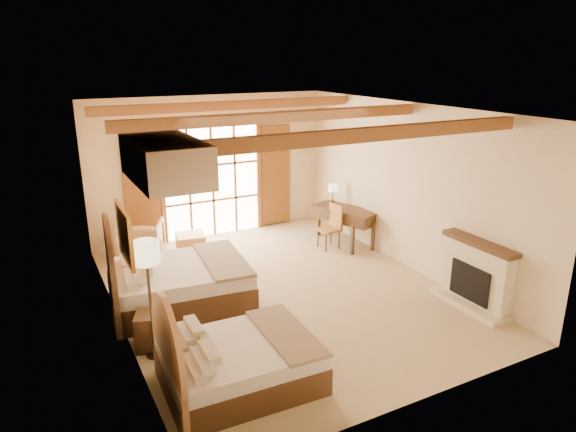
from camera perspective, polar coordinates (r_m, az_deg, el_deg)
floor at (r=9.27m, az=-0.80°, el=-8.31°), size 7.00×7.00×0.00m
wall_back at (r=11.83m, az=-8.55°, el=5.43°), size 5.50×0.00×5.50m
wall_left at (r=7.91m, az=-18.94°, el=-1.45°), size 0.00×7.00×7.00m
wall_right at (r=10.19m, az=13.11°, el=3.20°), size 0.00×7.00×7.00m
ceiling at (r=8.39m, az=-0.90°, el=11.77°), size 7.00×7.00×0.00m
ceiling_beams at (r=8.40m, az=-0.89°, el=10.95°), size 5.39×4.60×0.18m
french_doors at (r=11.85m, az=-8.38°, el=3.72°), size 3.95×0.08×2.60m
fireplace at (r=9.09m, az=20.09°, el=-6.47°), size 0.46×1.40×1.16m
painting at (r=7.16m, az=-17.70°, el=-2.00°), size 0.06×0.95×0.75m
canopy_valance at (r=5.72m, az=-13.49°, el=6.04°), size 0.70×1.40×0.45m
bed_near at (r=6.71m, az=-6.50°, el=-15.74°), size 1.93×1.49×1.25m
bed_far at (r=8.81m, az=-13.01°, el=-7.05°), size 2.41×1.91×1.48m
nightstand at (r=7.78m, az=-14.84°, el=-12.15°), size 0.57×0.57×0.53m
floor_lamp at (r=7.05m, az=-15.44°, el=-4.72°), size 0.36×0.36×1.71m
armchair at (r=11.01m, az=-16.00°, el=-2.52°), size 1.12×1.13×0.79m
ottoman at (r=11.07m, az=-10.76°, el=-3.04°), size 0.67×0.67×0.42m
desk at (r=11.49m, az=6.36°, el=-0.92°), size 1.10×1.61×0.80m
desk_chair at (r=11.19m, az=4.64°, el=-2.08°), size 0.46×0.46×0.95m
desk_lamp at (r=11.79m, az=5.02°, el=3.04°), size 0.20×0.20×0.40m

